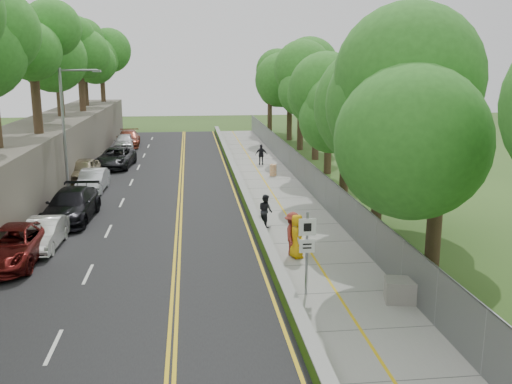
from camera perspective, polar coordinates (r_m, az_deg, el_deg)
The scene contains 25 objects.
ground at distance 23.79m, azimuth 1.05°, elevation -7.59°, with size 140.00×140.00×0.00m, color #33511E.
road at distance 38.08m, azimuth -10.09°, elevation 0.07°, with size 11.20×66.00×0.04m, color black.
sidewalk at distance 38.41m, azimuth 1.83°, elevation 0.38°, with size 4.20×66.00×0.05m, color gray.
jersey_barrier at distance 38.09m, azimuth -1.59°, elevation 0.70°, with size 0.42×66.00×0.60m, color #5ED812.
rock_embankment at distance 39.06m, azimuth -22.16°, elevation 2.59°, with size 5.00×66.00×4.00m, color #595147.
chainlink_fence at distance 38.57m, azimuth 4.93°, elevation 1.87°, with size 0.04×66.00×2.00m, color slate.
trees_embankment at distance 38.48m, azimuth -22.51°, elevation 15.17°, with size 6.40×66.00×13.00m, color #358928, non-canonical shape.
trees_fenceside at distance 38.44m, azimuth 8.60°, elevation 10.75°, with size 7.00×66.00×14.00m, color #368328, non-canonical shape.
streetlight at distance 37.04m, azimuth -18.35°, elevation 6.51°, with size 2.52×0.22×8.00m.
signpost at distance 20.51m, azimuth 5.12°, elevation -5.22°, with size 0.62×0.09×3.10m.
construction_barrel at distance 42.44m, azimuth 1.72°, elevation 2.20°, with size 0.52×0.52×0.85m, color #D15800.
concrete_block at distance 21.03m, azimuth 14.42°, elevation -9.51°, with size 1.20×0.90×0.80m, color slate.
car_1 at distance 27.63m, azimuth -20.49°, elevation -3.94°, with size 1.43×4.10×1.35m, color white.
car_2 at distance 26.09m, azimuth -23.34°, elevation -4.94°, with size 2.54×5.51×1.53m, color #54110F.
car_3 at distance 31.90m, azimuth -17.98°, elevation -1.28°, with size 2.32×5.70×1.66m, color black.
car_4 at distance 42.16m, azimuth -16.93°, elevation 2.09°, with size 1.91×4.76×1.62m, color gray.
car_5 at distance 38.73m, azimuth -15.99°, elevation 1.10°, with size 1.53×4.38×1.44m, color silver.
car_6 at distance 47.21m, azimuth -13.88°, elevation 3.33°, with size 2.58×5.59×1.55m, color black.
car_7 at distance 58.76m, azimuth -12.66°, elevation 5.21°, with size 2.22×5.46×1.58m, color brown.
car_8 at distance 56.58m, azimuth -13.04°, elevation 4.90°, with size 1.85×4.60×1.57m, color silver.
painter_0 at distance 24.63m, azimuth 4.10°, elevation -4.43°, with size 0.93×0.61×1.91m, color #EAA80D.
painter_1 at distance 24.67m, azimuth 4.09°, elevation -4.78°, with size 0.58×0.38×1.60m, color white.
painter_2 at distance 29.18m, azimuth 0.97°, elevation -1.87°, with size 0.82×0.64×1.69m, color black.
painter_3 at distance 24.94m, azimuth 3.67°, elevation -4.18°, with size 1.24×0.72×1.93m, color maroon.
person_far at distance 46.95m, azimuth 0.54°, elevation 3.75°, with size 0.99×0.41×1.69m, color black.
Camera 1 is at (-3.01, -22.10, 8.29)m, focal length 40.00 mm.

